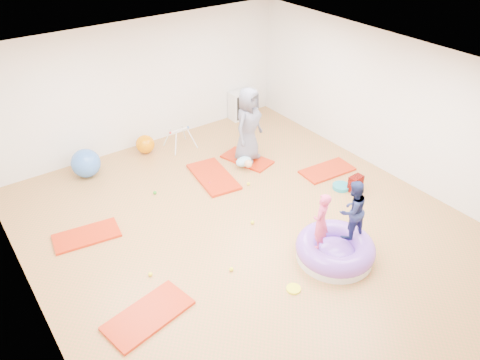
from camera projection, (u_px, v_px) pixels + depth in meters
room at (251, 162)px, 7.44m from camera, size 7.01×8.01×2.81m
gym_mat_front_left at (148, 315)px, 6.59m from camera, size 1.33×0.85×0.05m
gym_mat_mid_left at (87, 236)px, 8.05m from camera, size 1.17×0.71×0.05m
gym_mat_center_back at (213, 177)px, 9.62m from camera, size 0.84×1.40×0.06m
gym_mat_right at (327, 170)px, 9.83m from camera, size 1.17×0.65×0.05m
gym_mat_rear_right at (247, 159)px, 10.22m from camera, size 0.84×1.21×0.05m
inflatable_cushion at (335, 250)px, 7.55m from camera, size 1.28×1.28×0.40m
child_pink at (321, 219)px, 7.09m from camera, size 0.42×0.37×0.98m
child_navy at (353, 207)px, 7.28m from camera, size 0.52×0.42×1.03m
adult_caregiver at (248, 125)px, 9.75m from camera, size 0.93×0.78×1.63m
infant at (245, 162)px, 9.86m from camera, size 0.36×0.37×0.21m
ball_pit_balls at (209, 217)px, 8.47m from camera, size 2.82×2.68×0.07m
exercise_ball_blue at (86, 163)px, 9.55m from camera, size 0.59×0.59×0.59m
exercise_ball_orange at (145, 144)px, 10.40m from camera, size 0.42×0.42×0.42m
infant_play_gym at (180, 136)px, 10.53m from camera, size 0.61×0.57×0.46m
cube_shelf at (243, 104)px, 11.86m from camera, size 0.72×0.35×0.72m
balance_disc at (341, 187)px, 9.29m from camera, size 0.34×0.34×0.08m
backpack at (356, 183)px, 9.16m from camera, size 0.29×0.19×0.32m
yellow_toy at (294, 289)px, 7.02m from camera, size 0.22×0.22×0.03m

